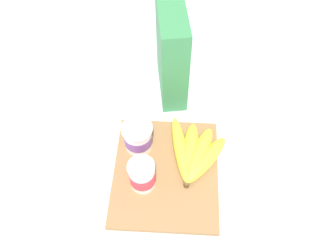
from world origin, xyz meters
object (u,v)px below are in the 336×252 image
object	(u,v)px
cutting_board	(166,172)
cereal_box	(172,53)
banana_bunch	(194,154)
yogurt_cup_back	(138,137)
yogurt_cup_front	(142,175)

from	to	relation	value
cutting_board	cereal_box	size ratio (longest dim) A/B	1.10
cereal_box	banana_bunch	distance (m)	0.28
yogurt_cup_back	banana_bunch	bearing A→B (deg)	-101.46
cutting_board	cereal_box	bearing A→B (deg)	-0.31
cutting_board	yogurt_cup_front	world-z (taller)	yogurt_cup_front
cereal_box	yogurt_cup_front	size ratio (longest dim) A/B	3.08
cutting_board	yogurt_cup_front	distance (m)	0.08
cutting_board	yogurt_cup_front	size ratio (longest dim) A/B	3.40
cereal_box	cutting_board	bearing A→B (deg)	170.79
cutting_board	cereal_box	xyz separation A→B (m)	(0.29, -0.00, 0.13)
cereal_box	banana_bunch	bearing A→B (deg)	-173.65
banana_bunch	yogurt_cup_back	bearing A→B (deg)	78.54
yogurt_cup_back	banana_bunch	world-z (taller)	yogurt_cup_back
cereal_box	banana_bunch	size ratio (longest dim) A/B	1.35
cereal_box	banana_bunch	world-z (taller)	cereal_box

